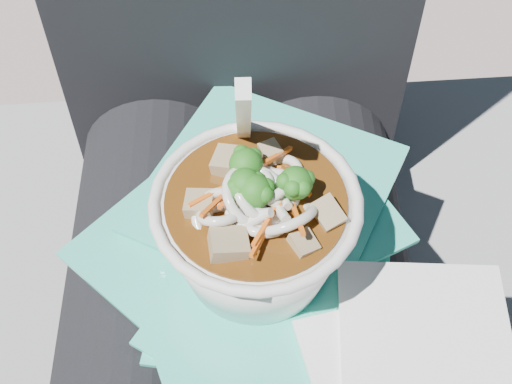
{
  "coord_description": "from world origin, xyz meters",
  "views": [
    {
      "loc": [
        0.01,
        -0.27,
        1.11
      ],
      "look_at": [
        0.01,
        0.03,
        0.7
      ],
      "focal_mm": 50.0,
      "sensor_mm": 36.0,
      "label": 1
    }
  ],
  "objects_px": {
    "stone_ledge": "(243,335)",
    "plastic_bag": "(268,269)",
    "lap": "(240,345)",
    "person_body": "(238,241)",
    "udon_bowl": "(256,224)"
  },
  "relations": [
    {
      "from": "lap",
      "to": "person_body",
      "type": "bearing_deg",
      "value": 90.0
    },
    {
      "from": "stone_ledge",
      "to": "udon_bowl",
      "type": "bearing_deg",
      "value": -83.01
    },
    {
      "from": "plastic_bag",
      "to": "udon_bowl",
      "type": "xyz_separation_m",
      "value": [
        -0.01,
        0.0,
        0.06
      ]
    },
    {
      "from": "stone_ledge",
      "to": "person_body",
      "type": "relative_size",
      "value": 1.02
    },
    {
      "from": "person_body",
      "to": "udon_bowl",
      "type": "distance_m",
      "value": 0.14
    },
    {
      "from": "person_body",
      "to": "udon_bowl",
      "type": "xyz_separation_m",
      "value": [
        0.02,
        -0.07,
        0.12
      ]
    },
    {
      "from": "stone_ledge",
      "to": "plastic_bag",
      "type": "bearing_deg",
      "value": -78.7
    },
    {
      "from": "stone_ledge",
      "to": "udon_bowl",
      "type": "xyz_separation_m",
      "value": [
        0.02,
        -0.12,
        0.45
      ]
    },
    {
      "from": "stone_ledge",
      "to": "lap",
      "type": "distance_m",
      "value": 0.33
    },
    {
      "from": "lap",
      "to": "udon_bowl",
      "type": "height_order",
      "value": "udon_bowl"
    },
    {
      "from": "person_body",
      "to": "udon_bowl",
      "type": "height_order",
      "value": "person_body"
    },
    {
      "from": "stone_ledge",
      "to": "lap",
      "type": "relative_size",
      "value": 2.08
    },
    {
      "from": "lap",
      "to": "plastic_bag",
      "type": "relative_size",
      "value": 1.21
    },
    {
      "from": "lap",
      "to": "plastic_bag",
      "type": "xyz_separation_m",
      "value": [
        0.02,
        0.03,
        0.09
      ]
    },
    {
      "from": "person_body",
      "to": "udon_bowl",
      "type": "bearing_deg",
      "value": -76.98
    }
  ]
}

